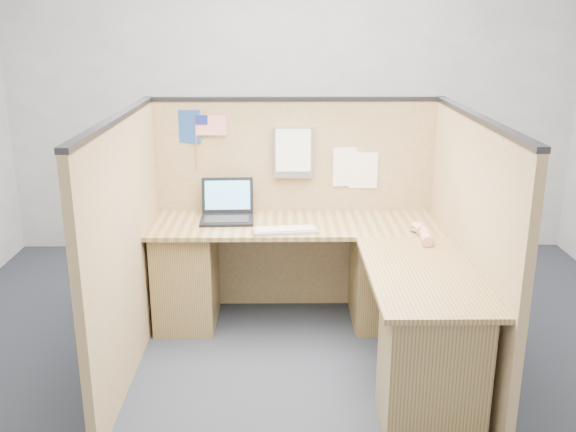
{
  "coord_description": "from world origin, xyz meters",
  "views": [
    {
      "loc": [
        -0.09,
        -3.41,
        2.04
      ],
      "look_at": [
        -0.05,
        0.5,
        0.83
      ],
      "focal_mm": 40.0,
      "sensor_mm": 36.0,
      "label": 1
    }
  ],
  "objects_px": {
    "l_desk": "(326,293)",
    "laptop": "(228,209)",
    "keyboard": "(285,230)",
    "mouse": "(418,229)"
  },
  "relations": [
    {
      "from": "laptop",
      "to": "l_desk",
      "type": "bearing_deg",
      "value": -39.74
    },
    {
      "from": "l_desk",
      "to": "mouse",
      "type": "bearing_deg",
      "value": 17.65
    },
    {
      "from": "keyboard",
      "to": "mouse",
      "type": "height_order",
      "value": "mouse"
    },
    {
      "from": "keyboard",
      "to": "laptop",
      "type": "bearing_deg",
      "value": 134.83
    },
    {
      "from": "l_desk",
      "to": "laptop",
      "type": "xyz_separation_m",
      "value": [
        -0.65,
        0.5,
        0.4
      ]
    },
    {
      "from": "l_desk",
      "to": "mouse",
      "type": "height_order",
      "value": "mouse"
    },
    {
      "from": "laptop",
      "to": "keyboard",
      "type": "bearing_deg",
      "value": -40.21
    },
    {
      "from": "keyboard",
      "to": "mouse",
      "type": "xyz_separation_m",
      "value": [
        0.85,
        0.0,
        0.01
      ]
    },
    {
      "from": "laptop",
      "to": "mouse",
      "type": "relative_size",
      "value": 3.76
    },
    {
      "from": "laptop",
      "to": "mouse",
      "type": "height_order",
      "value": "laptop"
    }
  ]
}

